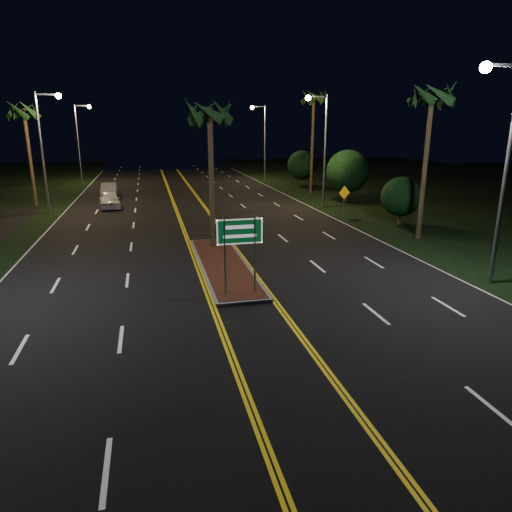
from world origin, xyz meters
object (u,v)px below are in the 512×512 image
object	(u,v)px
streetlight_left_far	(81,134)
car_far	(109,189)
streetlight_left_mid	(46,139)
palm_right_far	(314,99)
shrub_near	(401,197)
car_near	(109,198)
streetlight_right_near	(501,151)
streetlight_right_mid	(321,138)
palm_right_near	(432,96)
warning_sign	(344,197)
median_island	(223,265)
palm_median	(210,113)
shrub_far	(302,165)
shrub_mid	(347,171)
palm_left_far	(24,111)
streetlight_right_far	(262,134)
highway_sign	(240,239)

from	to	relation	value
streetlight_left_far	car_far	size ratio (longest dim) A/B	1.91
streetlight_left_mid	palm_right_far	world-z (taller)	palm_right_far
shrub_near	car_near	size ratio (longest dim) A/B	0.68
streetlight_right_near	streetlight_right_mid	world-z (taller)	same
palm_right_near	warning_sign	bearing A→B (deg)	103.07
streetlight_left_far	warning_sign	size ratio (longest dim) A/B	3.84
streetlight_right_mid	palm_right_near	world-z (taller)	palm_right_near
streetlight_right_near	palm_right_near	world-z (taller)	palm_right_near
median_island	shrub_near	xyz separation A→B (m)	(13.50, 7.00, 1.86)
streetlight_right_mid	palm_right_far	world-z (taller)	palm_right_far
streetlight_left_far	car_near	distance (m)	19.46
streetlight_right_near	palm_median	distance (m)	13.69
median_island	shrub_near	bearing A→B (deg)	27.41
median_island	palm_right_far	xyz separation A→B (m)	(12.80, 23.00, 9.06)
streetlight_left_far	streetlight_left_mid	bearing A→B (deg)	-90.00
palm_median	median_island	bearing A→B (deg)	-90.00
shrub_far	warning_sign	world-z (taller)	shrub_far
shrub_mid	shrub_far	size ratio (longest dim) A/B	1.17
palm_left_far	car_far	xyz separation A→B (m)	(5.78, 3.87, -6.96)
palm_left_far	car_near	distance (m)	9.64
streetlight_right_far	palm_right_far	xyz separation A→B (m)	(2.19, -12.00, 3.49)
streetlight_right_far	streetlight_left_far	bearing A→B (deg)	174.62
streetlight_right_far	car_near	world-z (taller)	streetlight_right_far
palm_median	streetlight_right_near	bearing A→B (deg)	-38.69
palm_median	palm_right_near	xyz separation A→B (m)	(12.50, -0.50, 0.94)
streetlight_left_far	palm_left_far	world-z (taller)	streetlight_left_far
shrub_near	streetlight_right_far	bearing A→B (deg)	95.89
shrub_far	median_island	bearing A→B (deg)	-115.45
palm_left_far	car_near	world-z (taller)	palm_left_far
streetlight_left_far	palm_median	distance (m)	35.18
palm_left_far	palm_right_far	world-z (taller)	palm_right_far
streetlight_left_mid	palm_right_far	xyz separation A→B (m)	(23.41, 6.00, 3.49)
palm_right_far	shrub_mid	world-z (taller)	palm_right_far
palm_right_near	car_far	world-z (taller)	palm_right_near
streetlight_left_mid	palm_median	bearing A→B (deg)	-51.83
highway_sign	palm_right_far	size ratio (longest dim) A/B	0.31
highway_sign	palm_right_far	xyz separation A→B (m)	(12.80, 27.20, 6.74)
streetlight_left_mid	warning_sign	xyz separation A→B (m)	(21.41, -6.68, -4.14)
highway_sign	warning_sign	world-z (taller)	highway_sign
streetlight_right_near	shrub_near	bearing A→B (deg)	76.47
palm_left_far	shrub_mid	xyz separation A→B (m)	(26.80, -4.00, -5.02)
palm_left_far	streetlight_right_mid	bearing A→B (deg)	-14.37
streetlight_right_far	shrub_mid	size ratio (longest dim) A/B	1.95
car_far	palm_median	bearing A→B (deg)	-72.76
shrub_far	car_far	world-z (taller)	shrub_far
streetlight_right_mid	car_far	distance (m)	20.79
streetlight_right_far	shrub_mid	distance (m)	18.55
streetlight_right_near	car_near	xyz separation A→B (m)	(-17.17, 23.59, -4.85)
streetlight_left_mid	palm_median	xyz separation A→B (m)	(10.61, -13.50, 1.62)
highway_sign	shrub_far	bearing A→B (deg)	67.43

